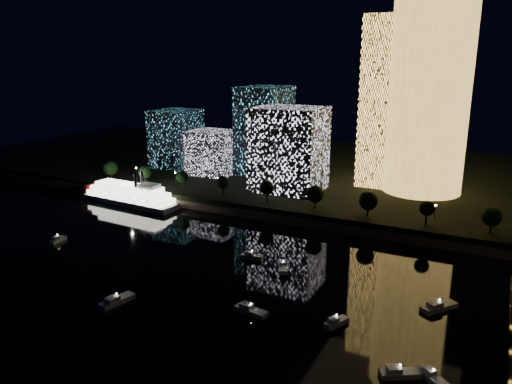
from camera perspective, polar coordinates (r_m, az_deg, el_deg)
ground at (r=113.58m, az=-4.61°, el=-16.77°), size 520.00×520.00×0.00m
far_bank at (r=253.63m, az=14.52°, el=1.63°), size 420.00×160.00×5.00m
seawall at (r=181.20m, az=9.01°, el=-3.82°), size 420.00×6.00×3.00m
tower_cylindrical at (r=216.60m, az=19.21°, el=10.95°), size 34.00×34.00×83.69m
tower_rectangular at (r=225.02m, az=15.19°, el=9.83°), size 22.56×22.56×71.80m
midrise_blocks at (r=234.54m, az=-1.06°, el=5.92°), size 95.15×50.92×41.39m
riverboat at (r=217.19m, az=-14.63°, el=-0.29°), size 49.40×13.55×14.71m
motorboats at (r=123.74m, az=-2.75°, el=-13.41°), size 127.80×79.23×2.78m
esplanade_trees at (r=194.43m, az=1.31°, el=0.45°), size 166.61×6.83×8.91m
street_lamps at (r=201.78m, az=0.97°, el=0.58°), size 132.70×0.70×5.65m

